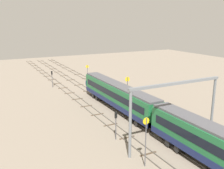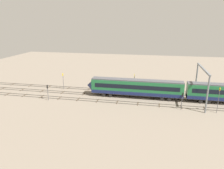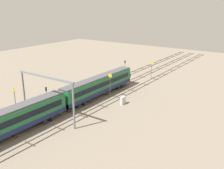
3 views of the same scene
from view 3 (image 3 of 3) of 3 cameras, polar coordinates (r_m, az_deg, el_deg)
The scene contains 12 objects.
ground_plane at distance 63.77m, azimuth -1.88°, elevation -2.14°, with size 151.49×151.49×0.00m, color gray.
track_near_foreground at distance 61.31m, azimuth 1.52°, elevation -2.89°, with size 135.49×2.40×0.16m.
track_with_train at distance 63.75m, azimuth -1.88°, elevation -2.08°, with size 135.49×2.40×0.16m.
track_middle at distance 66.41m, azimuth -5.01°, elevation -1.33°, with size 135.49×2.40×0.16m.
train at distance 46.25m, azimuth -21.65°, elevation -7.76°, with size 75.20×3.24×4.80m.
overhead_gantry at distance 49.48m, azimuth -14.45°, elevation -0.86°, with size 0.40×14.33×8.77m.
speed_sign_near_foreground at distance 60.40m, azimuth -0.43°, elevation 0.55°, with size 0.14×0.96×5.88m.
speed_sign_mid_trackside at distance 78.13m, azimuth 8.77°, elevation 3.77°, with size 0.14×0.84×4.93m.
speed_sign_far_trackside at distance 53.74m, azimuth -20.74°, elevation -2.96°, with size 0.14×0.81×5.95m.
signal_light_trackside_approach at distance 58.15m, azimuth -14.38°, elevation -1.85°, with size 0.31×0.32×4.10m.
signal_light_trackside_departure at distance 82.78m, azimuth 2.91°, elevation 4.41°, with size 0.31×0.32×4.10m.
relay_cabinet at distance 57.27m, azimuth 2.42°, elevation -3.57°, with size 1.43×0.65×1.70m.
Camera 3 is at (-48.07, -36.01, 21.43)m, focal length 41.15 mm.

